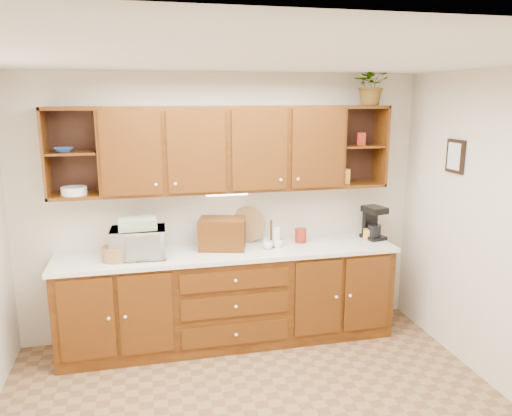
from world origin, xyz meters
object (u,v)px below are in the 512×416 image
coffee_maker (373,223)px  potted_plant (371,84)px  microwave (138,243)px  bread_box (222,234)px

coffee_maker → potted_plant: size_ratio=0.85×
microwave → potted_plant: potted_plant is taller
bread_box → coffee_maker: size_ratio=1.28×
microwave → coffee_maker: coffee_maker is taller
microwave → potted_plant: 2.69m
coffee_maker → potted_plant: 1.39m
microwave → coffee_maker: (2.36, 0.10, 0.03)m
coffee_maker → potted_plant: (-0.08, 0.02, 1.39)m
bread_box → coffee_maker: 1.58m
potted_plant → coffee_maker: bearing=-16.7°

